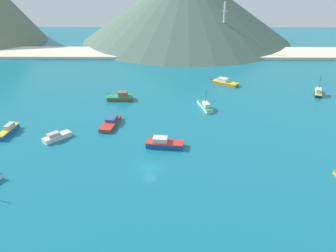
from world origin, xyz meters
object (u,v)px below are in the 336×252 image
object	(u,v)px
fishing_boat_8	(56,137)
fishing_boat_11	(121,97)
fishing_boat_5	(318,92)
fishing_boat_7	(225,82)
fishing_boat_10	(8,130)
fishing_boat_9	(111,123)
buoy_0	(210,79)
fishing_boat_3	(164,143)
fishing_boat_6	(205,106)
radio_tower	(224,27)

from	to	relation	value
fishing_boat_8	fishing_boat_11	bearing A→B (deg)	65.86
fishing_boat_5	fishing_boat_7	bearing A→B (deg)	160.21
fishing_boat_8	fishing_boat_10	size ratio (longest dim) A/B	0.78
fishing_boat_10	fishing_boat_11	distance (m)	34.81
fishing_boat_9	buoy_0	size ratio (longest dim) A/B	14.10
buoy_0	fishing_boat_3	bearing A→B (deg)	-106.96
fishing_boat_5	fishing_boat_3	bearing A→B (deg)	-143.71
fishing_boat_6	buoy_0	xyz separation A→B (m)	(4.19, 27.48, -0.57)
fishing_boat_3	fishing_boat_8	bearing A→B (deg)	172.47
fishing_boat_3	fishing_boat_7	size ratio (longest dim) A/B	0.99
fishing_boat_5	fishing_boat_8	size ratio (longest dim) A/B	1.16
fishing_boat_6	fishing_boat_11	bearing A→B (deg)	166.20
fishing_boat_3	fishing_boat_7	world-z (taller)	fishing_boat_3
buoy_0	fishing_boat_6	bearing A→B (deg)	-98.67
fishing_boat_3	radio_tower	world-z (taller)	radio_tower
fishing_boat_7	fishing_boat_6	bearing A→B (deg)	-111.64
fishing_boat_3	fishing_boat_8	size ratio (longest dim) A/B	1.33
fishing_boat_3	fishing_boat_9	distance (m)	18.63
fishing_boat_8	radio_tower	bearing A→B (deg)	60.03
fishing_boat_9	radio_tower	bearing A→B (deg)	63.95
fishing_boat_10	buoy_0	bearing A→B (deg)	39.36
fishing_boat_5	fishing_boat_9	bearing A→B (deg)	-159.20
fishing_boat_11	radio_tower	xyz separation A→B (m)	(39.07, 61.71, 10.64)
fishing_boat_5	fishing_boat_11	size ratio (longest dim) A/B	0.97
fishing_boat_6	buoy_0	distance (m)	27.80
fishing_boat_9	fishing_boat_7	bearing A→B (deg)	44.76
fishing_boat_3	fishing_boat_9	size ratio (longest dim) A/B	0.86
fishing_boat_7	buoy_0	distance (m)	7.16
fishing_boat_5	buoy_0	world-z (taller)	fishing_boat_5
fishing_boat_3	fishing_boat_11	size ratio (longest dim) A/B	1.11
fishing_boat_5	buoy_0	distance (m)	36.76
fishing_boat_8	fishing_boat_5	bearing A→B (deg)	23.36
fishing_boat_8	buoy_0	bearing A→B (deg)	48.97
radio_tower	fishing_boat_10	bearing A→B (deg)	-126.86
fishing_boat_5	fishing_boat_10	world-z (taller)	fishing_boat_5
fishing_boat_9	fishing_boat_3	bearing A→B (deg)	-39.80
fishing_boat_9	radio_tower	xyz separation A→B (m)	(39.30, 80.39, 10.90)
fishing_boat_3	fishing_boat_9	world-z (taller)	fishing_boat_3
fishing_boat_3	fishing_boat_6	bearing A→B (deg)	64.48
fishing_boat_7	fishing_boat_8	bearing A→B (deg)	-137.41
fishing_boat_5	buoy_0	size ratio (longest dim) A/B	10.57
fishing_boat_3	buoy_0	world-z (taller)	fishing_boat_3
fishing_boat_5	radio_tower	world-z (taller)	radio_tower
fishing_boat_9	radio_tower	distance (m)	90.15
fishing_boat_5	fishing_boat_6	bearing A→B (deg)	-162.67
fishing_boat_9	fishing_boat_6	bearing A→B (deg)	25.53
radio_tower	fishing_boat_9	bearing A→B (deg)	-116.05
fishing_boat_5	fishing_boat_11	world-z (taller)	fishing_boat_5
fishing_boat_9	fishing_boat_10	world-z (taller)	fishing_boat_10
fishing_boat_7	fishing_boat_9	xyz separation A→B (m)	(-34.63, -34.34, -0.08)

